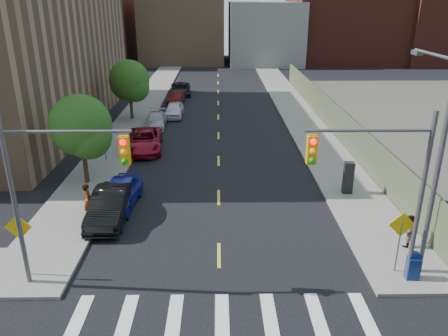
{
  "coord_description": "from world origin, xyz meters",
  "views": [
    {
      "loc": [
        -0.0,
        -8.55,
        10.6
      ],
      "look_at": [
        0.3,
        13.48,
        2.0
      ],
      "focal_mm": 35.0,
      "sensor_mm": 36.0,
      "label": 1
    }
  ],
  "objects_px": {
    "parked_car_white": "(174,110)",
    "mailbox": "(413,266)",
    "parked_car_blue": "(119,194)",
    "parked_car_grey": "(181,89)",
    "parked_car_maroon": "(176,98)",
    "parked_car_black": "(110,206)",
    "pedestrian_east": "(408,231)",
    "parked_car_silver": "(156,120)",
    "parked_car_red": "(144,140)",
    "pedestrian_west": "(88,201)",
    "payphone": "(348,178)"
  },
  "relations": [
    {
      "from": "parked_car_white",
      "to": "mailbox",
      "type": "height_order",
      "value": "parked_car_white"
    },
    {
      "from": "parked_car_blue",
      "to": "parked_car_grey",
      "type": "height_order",
      "value": "parked_car_blue"
    },
    {
      "from": "parked_car_maroon",
      "to": "mailbox",
      "type": "bearing_deg",
      "value": -64.01
    },
    {
      "from": "parked_car_black",
      "to": "parked_car_white",
      "type": "xyz_separation_m",
      "value": [
        1.3,
        20.75,
        -0.1
      ]
    },
    {
      "from": "pedestrian_east",
      "to": "parked_car_silver",
      "type": "bearing_deg",
      "value": -78.1
    },
    {
      "from": "parked_car_red",
      "to": "parked_car_silver",
      "type": "bearing_deg",
      "value": 84.51
    },
    {
      "from": "pedestrian_west",
      "to": "payphone",
      "type": "bearing_deg",
      "value": -100.22
    },
    {
      "from": "parked_car_silver",
      "to": "parked_car_maroon",
      "type": "bearing_deg",
      "value": 81.73
    },
    {
      "from": "mailbox",
      "to": "parked_car_blue",
      "type": "bearing_deg",
      "value": 153.92
    },
    {
      "from": "parked_car_black",
      "to": "parked_car_white",
      "type": "distance_m",
      "value": 20.8
    },
    {
      "from": "parked_car_white",
      "to": "payphone",
      "type": "relative_size",
      "value": 2.2
    },
    {
      "from": "parked_car_silver",
      "to": "parked_car_white",
      "type": "xyz_separation_m",
      "value": [
        1.29,
        3.58,
        0.06
      ]
    },
    {
      "from": "parked_car_black",
      "to": "payphone",
      "type": "distance_m",
      "value": 13.2
    },
    {
      "from": "parked_car_black",
      "to": "parked_car_white",
      "type": "relative_size",
      "value": 1.18
    },
    {
      "from": "mailbox",
      "to": "payphone",
      "type": "relative_size",
      "value": 0.65
    },
    {
      "from": "parked_car_blue",
      "to": "parked_car_black",
      "type": "height_order",
      "value": "parked_car_black"
    },
    {
      "from": "parked_car_black",
      "to": "pedestrian_west",
      "type": "relative_size",
      "value": 2.55
    },
    {
      "from": "parked_car_red",
      "to": "parked_car_maroon",
      "type": "height_order",
      "value": "parked_car_red"
    },
    {
      "from": "parked_car_blue",
      "to": "pedestrian_east",
      "type": "bearing_deg",
      "value": -13.8
    },
    {
      "from": "parked_car_maroon",
      "to": "pedestrian_west",
      "type": "xyz_separation_m",
      "value": [
        -2.06,
        -26.25,
        0.43
      ]
    },
    {
      "from": "pedestrian_west",
      "to": "parked_car_silver",
      "type": "bearing_deg",
      "value": -25.72
    },
    {
      "from": "parked_car_black",
      "to": "pedestrian_west",
      "type": "distance_m",
      "value": 1.1
    },
    {
      "from": "parked_car_white",
      "to": "parked_car_silver",
      "type": "bearing_deg",
      "value": -108.85
    },
    {
      "from": "parked_car_blue",
      "to": "parked_car_silver",
      "type": "distance_m",
      "value": 15.65
    },
    {
      "from": "parked_car_blue",
      "to": "payphone",
      "type": "distance_m",
      "value": 12.82
    },
    {
      "from": "parked_car_silver",
      "to": "parked_car_grey",
      "type": "height_order",
      "value": "parked_car_grey"
    },
    {
      "from": "parked_car_blue",
      "to": "parked_car_grey",
      "type": "distance_m",
      "value": 29.49
    },
    {
      "from": "parked_car_blue",
      "to": "parked_car_black",
      "type": "distance_m",
      "value": 1.53
    },
    {
      "from": "parked_car_white",
      "to": "pedestrian_east",
      "type": "distance_m",
      "value": 26.9
    },
    {
      "from": "parked_car_silver",
      "to": "parked_car_maroon",
      "type": "distance_m",
      "value": 9.02
    },
    {
      "from": "parked_car_red",
      "to": "parked_car_silver",
      "type": "distance_m",
      "value": 6.23
    },
    {
      "from": "pedestrian_east",
      "to": "pedestrian_west",
      "type": "bearing_deg",
      "value": -33.62
    },
    {
      "from": "parked_car_black",
      "to": "pedestrian_east",
      "type": "height_order",
      "value": "pedestrian_east"
    },
    {
      "from": "parked_car_black",
      "to": "parked_car_grey",
      "type": "bearing_deg",
      "value": 87.46
    },
    {
      "from": "parked_car_blue",
      "to": "parked_car_silver",
      "type": "xyz_separation_m",
      "value": [
        -0.13,
        15.65,
        -0.13
      ]
    },
    {
      "from": "parked_car_maroon",
      "to": "pedestrian_east",
      "type": "distance_m",
      "value": 31.87
    },
    {
      "from": "parked_car_maroon",
      "to": "parked_car_black",
      "type": "bearing_deg",
      "value": -87.34
    },
    {
      "from": "pedestrian_east",
      "to": "parked_car_white",
      "type": "bearing_deg",
      "value": -84.72
    },
    {
      "from": "parked_car_red",
      "to": "payphone",
      "type": "relative_size",
      "value": 2.96
    },
    {
      "from": "parked_car_maroon",
      "to": "parked_car_grey",
      "type": "height_order",
      "value": "parked_car_grey"
    },
    {
      "from": "parked_car_black",
      "to": "parked_car_maroon",
      "type": "height_order",
      "value": "parked_car_black"
    },
    {
      "from": "payphone",
      "to": "parked_car_red",
      "type": "bearing_deg",
      "value": 153.64
    },
    {
      "from": "parked_car_white",
      "to": "parked_car_grey",
      "type": "height_order",
      "value": "parked_car_white"
    },
    {
      "from": "parked_car_red",
      "to": "payphone",
      "type": "height_order",
      "value": "payphone"
    },
    {
      "from": "parked_car_red",
      "to": "mailbox",
      "type": "distance_m",
      "value": 21.01
    },
    {
      "from": "parked_car_silver",
      "to": "parked_car_grey",
      "type": "relative_size",
      "value": 0.89
    },
    {
      "from": "mailbox",
      "to": "pedestrian_west",
      "type": "relative_size",
      "value": 0.64
    },
    {
      "from": "pedestrian_west",
      "to": "mailbox",
      "type": "bearing_deg",
      "value": -132.63
    },
    {
      "from": "parked_car_black",
      "to": "pedestrian_east",
      "type": "relative_size",
      "value": 3.14
    },
    {
      "from": "parked_car_grey",
      "to": "pedestrian_west",
      "type": "bearing_deg",
      "value": -98.31
    }
  ]
}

